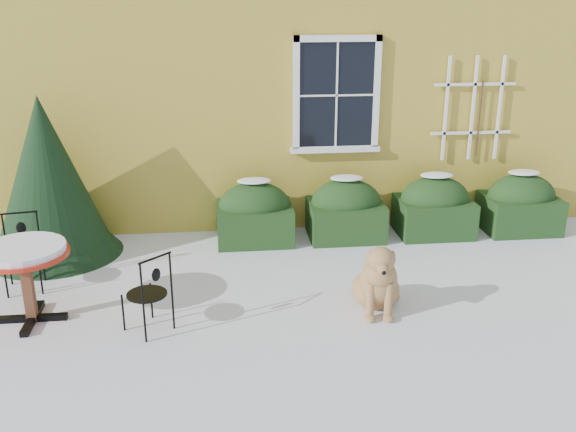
{
  "coord_description": "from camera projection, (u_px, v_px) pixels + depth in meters",
  "views": [
    {
      "loc": [
        -0.77,
        -5.94,
        3.36
      ],
      "look_at": [
        0.0,
        1.0,
        0.9
      ],
      "focal_mm": 40.0,
      "sensor_mm": 36.0,
      "label": 1
    }
  ],
  "objects": [
    {
      "name": "patio_chair_near",
      "position": [
        149.0,
        293.0,
        6.56
      ],
      "size": [
        0.55,
        0.54,
        0.87
      ],
      "rotation": [
        0.0,
        0.0,
        3.89
      ],
      "color": "black",
      "rests_on": "ground"
    },
    {
      "name": "ground",
      "position": [
        298.0,
        328.0,
        6.76
      ],
      "size": [
        80.0,
        80.0,
        0.0
      ],
      "primitive_type": "plane",
      "color": "white",
      "rests_on": "ground"
    },
    {
      "name": "evergreen_shrub",
      "position": [
        49.0,
        193.0,
        8.39
      ],
      "size": [
        1.76,
        1.76,
        2.13
      ],
      "rotation": [
        0.0,
        0.0,
        -0.43
      ],
      "color": "black",
      "rests_on": "ground"
    },
    {
      "name": "patio_chair_far",
      "position": [
        23.0,
        252.0,
        7.52
      ],
      "size": [
        0.47,
        0.46,
        0.91
      ],
      "rotation": [
        0.0,
        0.0,
        0.16
      ],
      "color": "black",
      "rests_on": "ground"
    },
    {
      "name": "bistro_table",
      "position": [
        24.0,
        259.0,
        6.66
      ],
      "size": [
        0.93,
        0.93,
        0.87
      ],
      "rotation": [
        0.0,
        0.0,
        -0.42
      ],
      "color": "black",
      "rests_on": "ground"
    },
    {
      "name": "hedge_row",
      "position": [
        390.0,
        209.0,
        9.19
      ],
      "size": [
        4.95,
        0.8,
        0.91
      ],
      "color": "black",
      "rests_on": "ground"
    },
    {
      "name": "dog",
      "position": [
        378.0,
        282.0,
        7.02
      ],
      "size": [
        0.61,
        0.93,
        0.85
      ],
      "rotation": [
        0.0,
        0.0,
        -0.12
      ],
      "color": "#B0844F",
      "rests_on": "ground"
    }
  ]
}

